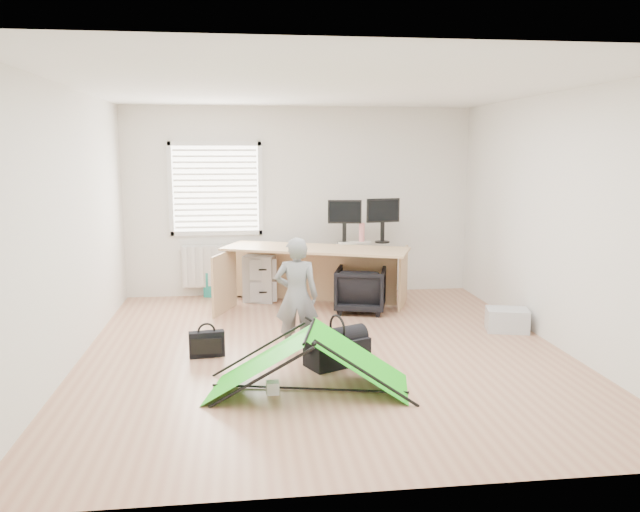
{
  "coord_description": "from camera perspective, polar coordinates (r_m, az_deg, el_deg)",
  "views": [
    {
      "loc": [
        -0.83,
        -6.24,
        2.09
      ],
      "look_at": [
        0.0,
        0.4,
        0.95
      ],
      "focal_mm": 35.0,
      "sensor_mm": 36.0,
      "label": 1
    }
  ],
  "objects": [
    {
      "name": "tote_bag",
      "position": [
        9.09,
        -9.59,
        -2.61
      ],
      "size": [
        0.33,
        0.22,
        0.36
      ],
      "primitive_type": "cube",
      "rotation": [
        0.0,
        0.0,
        -0.34
      ],
      "color": "teal",
      "rests_on": "ground"
    },
    {
      "name": "person",
      "position": [
        6.4,
        -2.15,
        -3.7
      ],
      "size": [
        0.48,
        0.35,
        1.22
      ],
      "primitive_type": "imported",
      "rotation": [
        0.0,
        0.0,
        3.0
      ],
      "color": "gray",
      "rests_on": "ground"
    },
    {
      "name": "kite",
      "position": [
        5.52,
        -0.99,
        -9.57
      ],
      "size": [
        1.87,
        1.14,
        0.54
      ],
      "primitive_type": null,
      "rotation": [
        0.0,
        0.0,
        -0.22
      ],
      "color": "#18C112",
      "rests_on": "ground"
    },
    {
      "name": "desk",
      "position": [
        8.26,
        -0.43,
        -2.06
      ],
      "size": [
        2.53,
        1.61,
        0.82
      ],
      "primitive_type": "cube",
      "rotation": [
        0.0,
        0.0,
        -0.38
      ],
      "color": "tan",
      "rests_on": "ground"
    },
    {
      "name": "radiator",
      "position": [
        9.07,
        -9.33,
        -0.88
      ],
      "size": [
        1.0,
        0.12,
        0.6
      ],
      "primitive_type": "cube",
      "color": "silver",
      "rests_on": "back_wall"
    },
    {
      "name": "filing_cabinet",
      "position": [
        8.85,
        -5.28,
        -1.89
      ],
      "size": [
        0.57,
        0.66,
        0.65
      ],
      "primitive_type": "cube",
      "rotation": [
        0.0,
        0.0,
        -0.31
      ],
      "color": "#A8ABAE",
      "rests_on": "ground"
    },
    {
      "name": "storage_crate",
      "position": [
        7.64,
        16.73,
        -5.62
      ],
      "size": [
        0.54,
        0.44,
        0.26
      ],
      "primitive_type": "cube",
      "rotation": [
        0.0,
        0.0,
        -0.25
      ],
      "color": "silver",
      "rests_on": "ground"
    },
    {
      "name": "laptop_bag",
      "position": [
        6.53,
        -10.31,
        -7.93
      ],
      "size": [
        0.37,
        0.16,
        0.27
      ],
      "primitive_type": "cube",
      "rotation": [
        0.0,
        0.0,
        0.14
      ],
      "color": "black",
      "rests_on": "ground"
    },
    {
      "name": "back_wall",
      "position": [
        9.06,
        -1.84,
        4.97
      ],
      "size": [
        5.0,
        0.02,
        2.7
      ],
      "primitive_type": "cube",
      "color": "silver",
      "rests_on": "ground"
    },
    {
      "name": "keyboard",
      "position": [
        8.57,
        3.18,
        1.22
      ],
      "size": [
        0.48,
        0.24,
        0.02
      ],
      "primitive_type": "cube",
      "rotation": [
        0.0,
        0.0,
        0.2
      ],
      "color": "beige",
      "rests_on": "desk"
    },
    {
      "name": "white_box",
      "position": [
        5.55,
        -4.34,
        -11.91
      ],
      "size": [
        0.11,
        0.11,
        0.11
      ],
      "primitive_type": "cube",
      "rotation": [
        0.0,
        0.0,
        0.02
      ],
      "color": "silver",
      "rests_on": "ground"
    },
    {
      "name": "monitor_right",
      "position": [
        8.64,
        5.73,
        2.7
      ],
      "size": [
        0.48,
        0.18,
        0.45
      ],
      "primitive_type": "cube",
      "rotation": [
        0.0,
        0.0,
        0.17
      ],
      "color": "black",
      "rests_on": "desk"
    },
    {
      "name": "window",
      "position": [
        8.98,
        -9.52,
        6.08
      ],
      "size": [
        1.2,
        0.06,
        1.2
      ],
      "primitive_type": "cube",
      "color": "silver",
      "rests_on": "back_wall"
    },
    {
      "name": "office_chair",
      "position": [
        8.16,
        3.74,
        -3.08
      ],
      "size": [
        0.78,
        0.79,
        0.59
      ],
      "primitive_type": "imported",
      "rotation": [
        0.0,
        0.0,
        2.87
      ],
      "color": "black",
      "rests_on": "ground"
    },
    {
      "name": "ground",
      "position": [
        6.64,
        0.43,
        -8.69
      ],
      "size": [
        5.5,
        5.5,
        0.0
      ],
      "primitive_type": "plane",
      "color": "#AD7A5C",
      "rests_on": "ground"
    },
    {
      "name": "thermos",
      "position": [
        8.61,
        3.84,
        2.11
      ],
      "size": [
        0.09,
        0.09,
        0.28
      ],
      "primitive_type": "cylinder",
      "rotation": [
        0.0,
        0.0,
        -0.23
      ],
      "color": "#D17575",
      "rests_on": "desk"
    },
    {
      "name": "monitor_left",
      "position": [
        8.54,
        2.24,
        2.62
      ],
      "size": [
        0.47,
        0.17,
        0.44
      ],
      "primitive_type": "cube",
      "rotation": [
        0.0,
        0.0,
        -0.15
      ],
      "color": "black",
      "rests_on": "desk"
    },
    {
      "name": "duffel_bag",
      "position": [
        6.2,
        1.58,
        -8.74
      ],
      "size": [
        0.68,
        0.53,
        0.26
      ],
      "primitive_type": "cube",
      "rotation": [
        0.0,
        0.0,
        0.43
      ],
      "color": "black",
      "rests_on": "ground"
    }
  ]
}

